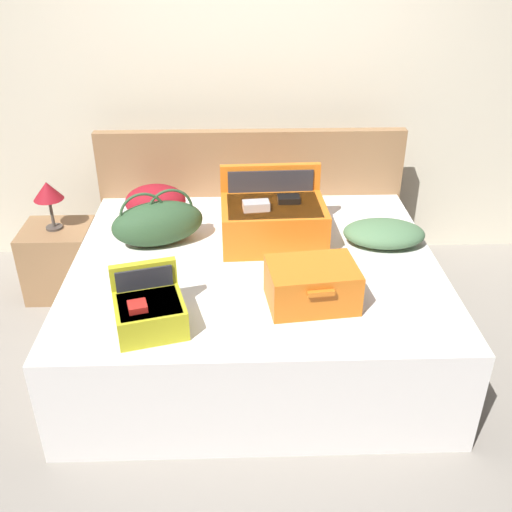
{
  "coord_description": "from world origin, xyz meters",
  "views": [
    {
      "loc": [
        -0.09,
        -2.42,
        2.2
      ],
      "look_at": [
        0.0,
        0.27,
        0.68
      ],
      "focal_mm": 40.99,
      "sensor_mm": 36.0,
      "label": 1
    }
  ],
  "objects_px": {
    "hard_case_large": "(273,219)",
    "pillow_center_head": "(384,233)",
    "pillow_near_headboard": "(156,202)",
    "nightstand": "(61,260)",
    "hard_case_small": "(149,310)",
    "table_lamp": "(48,193)",
    "bed": "(255,303)",
    "hard_case_medium": "(312,285)",
    "duffel_bag": "(158,223)"
  },
  "relations": [
    {
      "from": "duffel_bag",
      "to": "bed",
      "type": "bearing_deg",
      "value": -21.33
    },
    {
      "from": "duffel_bag",
      "to": "hard_case_medium",
      "type": "bearing_deg",
      "value": -38.46
    },
    {
      "from": "hard_case_medium",
      "to": "hard_case_small",
      "type": "relative_size",
      "value": 1.21
    },
    {
      "from": "hard_case_medium",
      "to": "pillow_near_headboard",
      "type": "xyz_separation_m",
      "value": [
        -0.87,
        1.01,
        0.0
      ]
    },
    {
      "from": "hard_case_medium",
      "to": "nightstand",
      "type": "xyz_separation_m",
      "value": [
        -1.55,
        1.06,
        -0.44
      ]
    },
    {
      "from": "pillow_near_headboard",
      "to": "hard_case_small",
      "type": "bearing_deg",
      "value": -84.79
    },
    {
      "from": "pillow_near_headboard",
      "to": "pillow_center_head",
      "type": "bearing_deg",
      "value": -16.91
    },
    {
      "from": "hard_case_large",
      "to": "table_lamp",
      "type": "relative_size",
      "value": 1.88
    },
    {
      "from": "pillow_near_headboard",
      "to": "pillow_center_head",
      "type": "distance_m",
      "value": 1.43
    },
    {
      "from": "hard_case_large",
      "to": "nightstand",
      "type": "distance_m",
      "value": 1.54
    },
    {
      "from": "bed",
      "to": "hard_case_medium",
      "type": "distance_m",
      "value": 0.64
    },
    {
      "from": "pillow_center_head",
      "to": "nightstand",
      "type": "relative_size",
      "value": 0.98
    },
    {
      "from": "pillow_near_headboard",
      "to": "pillow_center_head",
      "type": "height_order",
      "value": "pillow_near_headboard"
    },
    {
      "from": "hard_case_large",
      "to": "nightstand",
      "type": "height_order",
      "value": "hard_case_large"
    },
    {
      "from": "pillow_near_headboard",
      "to": "nightstand",
      "type": "xyz_separation_m",
      "value": [
        -0.68,
        0.05,
        -0.44
      ]
    },
    {
      "from": "pillow_center_head",
      "to": "hard_case_medium",
      "type": "bearing_deg",
      "value": -129.51
    },
    {
      "from": "duffel_bag",
      "to": "table_lamp",
      "type": "distance_m",
      "value": 0.84
    },
    {
      "from": "hard_case_medium",
      "to": "bed",
      "type": "bearing_deg",
      "value": 114.54
    },
    {
      "from": "hard_case_large",
      "to": "hard_case_small",
      "type": "bearing_deg",
      "value": -128.94
    },
    {
      "from": "bed",
      "to": "pillow_center_head",
      "type": "height_order",
      "value": "pillow_center_head"
    },
    {
      "from": "hard_case_large",
      "to": "duffel_bag",
      "type": "relative_size",
      "value": 1.04
    },
    {
      "from": "bed",
      "to": "table_lamp",
      "type": "height_order",
      "value": "table_lamp"
    },
    {
      "from": "hard_case_medium",
      "to": "table_lamp",
      "type": "relative_size",
      "value": 1.41
    },
    {
      "from": "nightstand",
      "to": "table_lamp",
      "type": "height_order",
      "value": "table_lamp"
    },
    {
      "from": "duffel_bag",
      "to": "pillow_near_headboard",
      "type": "relative_size",
      "value": 1.53
    },
    {
      "from": "bed",
      "to": "pillow_center_head",
      "type": "relative_size",
      "value": 4.3
    },
    {
      "from": "nightstand",
      "to": "duffel_bag",
      "type": "bearing_deg",
      "value": -29.11
    },
    {
      "from": "hard_case_large",
      "to": "nightstand",
      "type": "relative_size",
      "value": 1.26
    },
    {
      "from": "pillow_near_headboard",
      "to": "table_lamp",
      "type": "relative_size",
      "value": 1.18
    },
    {
      "from": "bed",
      "to": "hard_case_large",
      "type": "distance_m",
      "value": 0.5
    },
    {
      "from": "hard_case_small",
      "to": "table_lamp",
      "type": "bearing_deg",
      "value": 107.81
    },
    {
      "from": "hard_case_small",
      "to": "nightstand",
      "type": "height_order",
      "value": "hard_case_small"
    },
    {
      "from": "hard_case_large",
      "to": "table_lamp",
      "type": "distance_m",
      "value": 1.46
    },
    {
      "from": "hard_case_large",
      "to": "hard_case_small",
      "type": "relative_size",
      "value": 1.62
    },
    {
      "from": "duffel_bag",
      "to": "table_lamp",
      "type": "height_order",
      "value": "duffel_bag"
    },
    {
      "from": "hard_case_small",
      "to": "pillow_center_head",
      "type": "distance_m",
      "value": 1.47
    },
    {
      "from": "table_lamp",
      "to": "hard_case_small",
      "type": "bearing_deg",
      "value": -57.37
    },
    {
      "from": "pillow_near_headboard",
      "to": "table_lamp",
      "type": "distance_m",
      "value": 0.68
    },
    {
      "from": "hard_case_large",
      "to": "pillow_center_head",
      "type": "distance_m",
      "value": 0.65
    },
    {
      "from": "bed",
      "to": "nightstand",
      "type": "relative_size",
      "value": 4.19
    },
    {
      "from": "pillow_near_headboard",
      "to": "nightstand",
      "type": "height_order",
      "value": "pillow_near_headboard"
    },
    {
      "from": "hard_case_small",
      "to": "hard_case_large",
      "type": "bearing_deg",
      "value": 38.32
    },
    {
      "from": "hard_case_large",
      "to": "pillow_near_headboard",
      "type": "xyz_separation_m",
      "value": [
        -0.72,
        0.36,
        -0.04
      ]
    },
    {
      "from": "pillow_center_head",
      "to": "hard_case_large",
      "type": "bearing_deg",
      "value": 175.07
    },
    {
      "from": "table_lamp",
      "to": "bed",
      "type": "bearing_deg",
      "value": -25.89
    },
    {
      "from": "hard_case_medium",
      "to": "duffel_bag",
      "type": "relative_size",
      "value": 0.78
    },
    {
      "from": "pillow_center_head",
      "to": "table_lamp",
      "type": "height_order",
      "value": "table_lamp"
    },
    {
      "from": "hard_case_large",
      "to": "pillow_near_headboard",
      "type": "distance_m",
      "value": 0.81
    },
    {
      "from": "hard_case_medium",
      "to": "hard_case_small",
      "type": "distance_m",
      "value": 0.78
    },
    {
      "from": "hard_case_medium",
      "to": "nightstand",
      "type": "bearing_deg",
      "value": 139.06
    }
  ]
}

